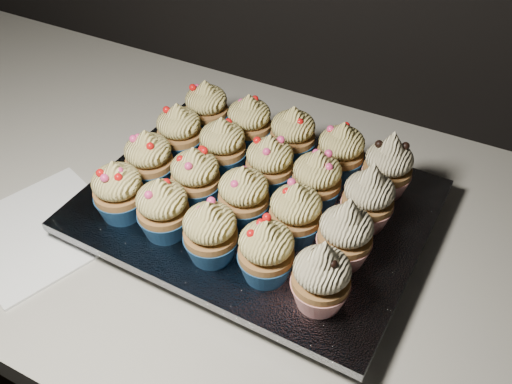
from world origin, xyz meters
The scene contains 25 objects.
cabinet centered at (0.00, 1.70, 0.43)m, with size 2.40×0.60×0.86m, color black.
worktop centered at (0.00, 1.70, 0.88)m, with size 2.44×0.64×0.04m, color beige.
napkin centered at (-0.11, 1.54, 0.90)m, with size 0.18×0.18×0.00m, color white.
baking_tray centered at (0.13, 1.69, 0.91)m, with size 0.39×0.30×0.02m, color black.
foil_lining centered at (0.13, 1.69, 0.93)m, with size 0.42×0.33×0.01m, color silver.
cupcake_0 centered at (-0.01, 1.59, 0.97)m, with size 0.06×0.06×0.08m.
cupcake_1 centered at (0.06, 1.59, 0.97)m, with size 0.06×0.06×0.08m.
cupcake_2 centered at (0.13, 1.59, 0.97)m, with size 0.06×0.06×0.08m.
cupcake_3 centered at (0.19, 1.59, 0.97)m, with size 0.06×0.06×0.08m.
cupcake_4 centered at (0.26, 1.58, 0.97)m, with size 0.06×0.06×0.10m.
cupcake_5 centered at (-0.01, 1.66, 0.97)m, with size 0.06×0.06×0.08m.
cupcake_6 centered at (0.06, 1.66, 0.97)m, with size 0.06×0.06×0.08m.
cupcake_7 centered at (0.13, 1.65, 0.97)m, with size 0.06×0.06×0.08m.
cupcake_8 centered at (0.20, 1.66, 0.97)m, with size 0.06×0.06×0.08m.
cupcake_9 centered at (0.26, 1.65, 0.97)m, with size 0.06×0.06×0.10m.
cupcake_10 centered at (-0.01, 1.73, 0.97)m, with size 0.06×0.06×0.08m.
cupcake_11 centered at (0.06, 1.73, 0.97)m, with size 0.06×0.06×0.08m.
cupcake_12 centered at (0.13, 1.72, 0.97)m, with size 0.06×0.06×0.08m.
cupcake_13 centered at (0.20, 1.72, 0.97)m, with size 0.06×0.06×0.08m.
cupcake_14 centered at (0.26, 1.72, 0.97)m, with size 0.06×0.06×0.10m.
cupcake_15 centered at (-0.01, 1.79, 0.97)m, with size 0.06×0.06×0.08m.
cupcake_16 centered at (0.06, 1.79, 0.97)m, with size 0.06×0.06×0.08m.
cupcake_17 centered at (0.13, 1.79, 0.97)m, with size 0.06×0.06×0.08m.
cupcake_18 centered at (0.20, 1.79, 0.97)m, with size 0.06×0.06×0.08m.
cupcake_19 centered at (0.27, 1.79, 0.97)m, with size 0.06×0.06×0.10m.
Camera 1 is at (0.38, 1.22, 1.43)m, focal length 40.00 mm.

